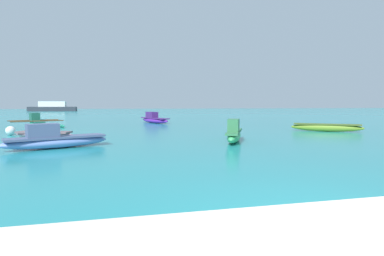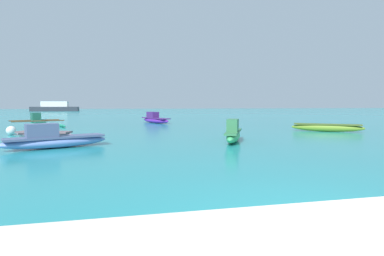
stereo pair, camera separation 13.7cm
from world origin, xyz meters
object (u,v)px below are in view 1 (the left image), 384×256
(moored_boat_1, at_px, (234,134))
(moored_boat_4, at_px, (154,119))
(moored_boat_0, at_px, (43,133))
(moored_boat_5, at_px, (326,127))
(moored_boat_3, at_px, (54,139))
(distant_ferry, at_px, (53,107))
(mooring_buoy_0, at_px, (11,131))
(moored_boat_2, at_px, (36,123))

(moored_boat_1, distance_m, moored_boat_4, 14.39)
(moored_boat_0, xyz_separation_m, moored_boat_1, (8.61, -3.81, 0.14))
(moored_boat_0, relative_size, moored_boat_5, 0.82)
(moored_boat_3, xyz_separation_m, distant_ferry, (-14.69, 68.04, 0.66))
(moored_boat_1, bearing_deg, mooring_buoy_0, 88.46)
(moored_boat_3, bearing_deg, moored_boat_0, 85.53)
(distant_ferry, bearing_deg, moored_boat_3, -77.82)
(mooring_buoy_0, xyz_separation_m, distant_ferry, (-11.33, 62.38, 0.75))
(moored_boat_0, distance_m, moored_boat_3, 4.35)
(moored_boat_2, distance_m, mooring_buoy_0, 4.92)
(moored_boat_3, bearing_deg, mooring_buoy_0, 97.44)
(moored_boat_2, bearing_deg, moored_boat_4, 90.08)
(moored_boat_3, relative_size, distant_ferry, 0.34)
(moored_boat_2, bearing_deg, moored_boat_1, 21.11)
(moored_boat_1, distance_m, distant_ferry, 71.18)
(moored_boat_1, height_order, distant_ferry, distant_ferry)
(moored_boat_3, height_order, moored_boat_4, moored_boat_4)
(moored_boat_2, xyz_separation_m, distant_ferry, (-11.28, 57.46, 0.64))
(moored_boat_1, relative_size, moored_boat_3, 0.83)
(moored_boat_2, xyz_separation_m, moored_boat_5, (17.89, -6.71, -0.08))
(moored_boat_1, relative_size, moored_boat_4, 0.75)
(moored_boat_0, xyz_separation_m, moored_boat_4, (6.54, 10.44, 0.12))
(moored_boat_5, bearing_deg, moored_boat_2, -165.29)
(moored_boat_2, bearing_deg, mooring_buoy_0, -24.21)
(moored_boat_2, height_order, mooring_buoy_0, moored_boat_2)
(moored_boat_5, bearing_deg, moored_boat_0, -145.62)
(moored_boat_3, height_order, mooring_buoy_0, moored_boat_3)
(mooring_buoy_0, bearing_deg, moored_boat_3, -59.30)
(moored_boat_0, bearing_deg, moored_boat_5, 16.35)
(moored_boat_3, xyz_separation_m, moored_boat_5, (14.47, 3.87, -0.07))
(moored_boat_0, height_order, moored_boat_5, moored_boat_0)
(moored_boat_3, distance_m, moored_boat_4, 15.43)
(moored_boat_5, height_order, mooring_buoy_0, mooring_buoy_0)
(distant_ferry, bearing_deg, moored_boat_4, -69.66)
(moored_boat_3, bearing_deg, moored_boat_4, 47.30)
(moored_boat_4, bearing_deg, moored_boat_0, -55.87)
(moored_boat_1, distance_m, moored_boat_2, 14.77)
(moored_boat_2, bearing_deg, moored_boat_0, -7.54)
(moored_boat_5, bearing_deg, moored_boat_4, 166.42)
(moored_boat_4, bearing_deg, mooring_buoy_0, -67.49)
(moored_boat_1, height_order, moored_boat_5, moored_boat_1)
(moored_boat_3, distance_m, distant_ferry, 69.61)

